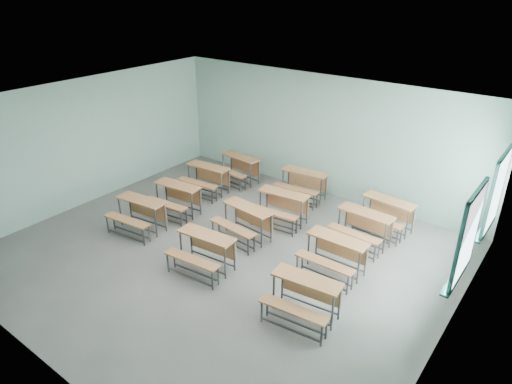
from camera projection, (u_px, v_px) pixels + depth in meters
room at (226, 187)px, 9.11m from camera, size 9.04×8.04×3.24m
desk_unit_r0c0 at (138, 211)px, 10.51m from camera, size 1.29×0.94×0.76m
desk_unit_r0c1 at (204, 247)px, 9.10m from camera, size 1.28×0.92×0.76m
desk_unit_r0c2 at (304, 294)px, 7.78m from camera, size 1.29×0.93×0.76m
desk_unit_r1c0 at (175, 195)px, 11.25m from camera, size 1.29×0.93×0.76m
desk_unit_r1c1 at (245, 218)px, 10.19m from camera, size 1.29×0.93×0.76m
desk_unit_r1c2 at (334, 251)px, 8.98m from camera, size 1.21×0.82×0.76m
desk_unit_r2c0 at (206, 176)px, 12.36m from camera, size 1.28×0.91×0.76m
desk_unit_r2c1 at (281, 204)px, 10.85m from camera, size 1.29×0.93×0.76m
desk_unit_r2c2 at (363, 224)px, 9.95m from camera, size 1.25×0.87×0.76m
desk_unit_r3c0 at (238, 165)px, 13.02m from camera, size 1.29×0.93×0.76m
desk_unit_r3c1 at (302, 181)px, 12.02m from camera, size 1.28×0.93×0.76m
desk_unit_r3c2 at (386, 211)px, 10.51m from camera, size 1.29×0.93×0.76m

